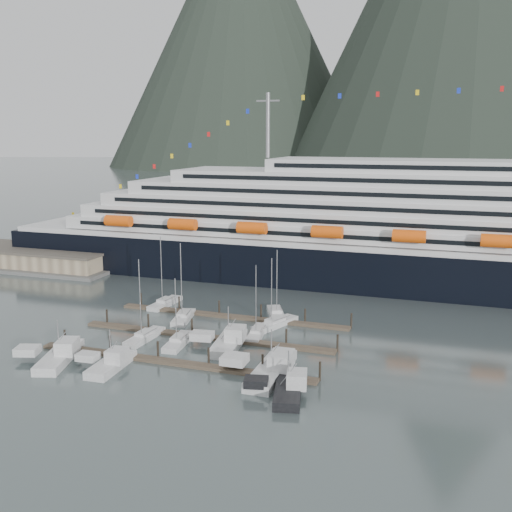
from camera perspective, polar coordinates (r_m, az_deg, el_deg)
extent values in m
plane|color=#4C5A5A|center=(104.80, -3.06, -8.61)|extent=(1600.00, 1600.00, 0.00)
cone|color=black|center=(745.49, -1.41, 19.85)|extent=(340.00, 340.00, 340.00)
cube|color=black|center=(150.04, 13.92, -1.18)|extent=(210.00, 28.00, 12.00)
cube|color=silver|center=(148.80, 14.03, 1.27)|extent=(205.80, 27.44, 1.50)
cube|color=silver|center=(148.04, 16.01, 2.13)|extent=(185.00, 26.00, 3.20)
cube|color=black|center=(135.15, 15.69, 1.37)|extent=(175.75, 0.20, 1.00)
cube|color=silver|center=(147.50, 16.85, 3.31)|extent=(180.00, 25.00, 3.20)
cube|color=black|center=(135.05, 16.62, 2.68)|extent=(171.00, 0.20, 1.00)
cube|color=silver|center=(147.05, 17.70, 4.50)|extent=(172.00, 24.00, 3.20)
cube|color=black|center=(135.06, 17.56, 4.00)|extent=(163.40, 0.20, 1.00)
cube|color=silver|center=(146.69, 18.56, 5.69)|extent=(160.00, 23.00, 3.20)
cube|color=black|center=(135.18, 18.49, 5.32)|extent=(152.00, 0.20, 1.00)
cube|color=silver|center=(146.44, 19.43, 6.84)|extent=(140.00, 22.00, 3.00)
cube|color=black|center=(135.41, 19.43, 6.58)|extent=(133.00, 0.20, 1.00)
cube|color=silver|center=(146.29, 20.29, 7.96)|extent=(95.00, 20.00, 3.00)
cube|color=black|center=(136.24, 20.36, 7.81)|extent=(90.25, 0.20, 1.00)
cylinder|color=gray|center=(153.60, 1.15, 12.33)|extent=(1.00, 1.00, 16.00)
cylinder|color=#FF580D|center=(156.29, -12.95, 3.28)|extent=(7.00, 2.80, 2.80)
cylinder|color=#FF580D|center=(147.60, -7.00, 3.02)|extent=(7.00, 2.80, 2.80)
cylinder|color=#FF580D|center=(140.69, -0.39, 2.69)|extent=(7.00, 2.80, 2.80)
cylinder|color=#FF580D|center=(135.82, 6.79, 2.29)|extent=(7.00, 2.80, 2.80)
cylinder|color=#FF580D|center=(133.23, 14.38, 1.84)|extent=(7.00, 2.80, 2.80)
cylinder|color=#FF580D|center=(133.04, 22.11, 1.34)|extent=(7.00, 2.80, 2.80)
cube|color=#595956|center=(175.90, -19.89, -0.93)|extent=(46.00, 20.00, 1.20)
cube|color=gray|center=(175.47, -19.94, -0.23)|extent=(42.00, 16.00, 5.00)
cube|color=#595147|center=(174.98, -20.00, 0.64)|extent=(43.00, 17.00, 0.60)
cube|color=#45372C|center=(98.19, -8.04, -9.96)|extent=(48.00, 2.00, 0.50)
cylinder|color=black|center=(109.37, -17.73, -7.51)|extent=(0.36, 0.36, 3.20)
cylinder|color=black|center=(104.41, -13.72, -8.19)|extent=(0.36, 0.36, 3.20)
cylinder|color=black|center=(100.02, -9.32, -8.89)|extent=(0.36, 0.36, 3.20)
cylinder|color=black|center=(96.27, -4.53, -9.60)|extent=(0.36, 0.36, 3.20)
cylinder|color=black|center=(93.24, 0.63, -10.27)|extent=(0.36, 0.36, 3.20)
cylinder|color=black|center=(91.01, 6.11, -10.90)|extent=(0.36, 0.36, 3.20)
cube|color=#45372C|center=(109.17, -4.92, -7.66)|extent=(48.00, 2.00, 0.50)
cylinder|color=black|center=(119.44, -14.01, -5.70)|extent=(0.36, 0.36, 3.20)
cylinder|color=black|center=(114.92, -10.21, -6.22)|extent=(0.36, 0.36, 3.20)
cylinder|color=black|center=(110.95, -6.12, -6.74)|extent=(0.36, 0.36, 3.20)
cylinder|color=black|center=(107.58, -1.74, -7.27)|extent=(0.36, 0.36, 3.20)
cylinder|color=black|center=(104.88, 2.90, -7.78)|extent=(0.36, 0.36, 3.20)
cylinder|color=black|center=(102.90, 7.77, -8.26)|extent=(0.36, 0.36, 3.20)
cube|color=#45372C|center=(120.56, -2.40, -5.77)|extent=(48.00, 2.00, 0.50)
cylinder|color=black|center=(130.04, -10.89, -4.16)|extent=(0.36, 0.36, 3.20)
cylinder|color=black|center=(125.90, -7.33, -4.56)|extent=(0.36, 0.36, 3.20)
cylinder|color=black|center=(122.28, -3.53, -4.97)|extent=(0.36, 0.36, 3.20)
cylinder|color=black|center=(119.24, 0.48, -5.38)|extent=(0.36, 0.36, 3.20)
cylinder|color=black|center=(116.81, 4.69, -5.78)|extent=(0.36, 0.36, 3.20)
cylinder|color=black|center=(115.03, 9.06, -6.16)|extent=(0.36, 0.36, 3.20)
cube|color=silver|center=(119.80, -6.93, -5.96)|extent=(4.80, 10.12, 1.52)
cube|color=silver|center=(119.51, -6.94, -5.50)|extent=(2.83, 3.79, 0.87)
cylinder|color=gray|center=(116.74, -7.14, -2.33)|extent=(0.17, 0.17, 14.64)
cube|color=silver|center=(109.85, -10.54, -7.70)|extent=(3.11, 10.33, 1.43)
cube|color=silver|center=(109.56, -10.56, -7.24)|extent=(2.20, 3.67, 0.82)
cylinder|color=gray|center=(106.79, -10.98, -3.98)|extent=(0.16, 0.16, 13.93)
cube|color=silver|center=(106.44, -7.37, -8.22)|extent=(3.82, 10.15, 1.46)
cube|color=silver|center=(106.13, -7.39, -7.74)|extent=(2.47, 3.68, 0.83)
cylinder|color=gray|center=(103.62, -7.65, -5.13)|extent=(0.17, 0.17, 11.18)
cube|color=silver|center=(110.04, 0.10, -7.46)|extent=(3.71, 10.30, 1.28)
cube|color=silver|center=(109.78, 0.10, -7.07)|extent=(2.29, 3.74, 0.73)
cylinder|color=gray|center=(107.06, 0.00, -4.16)|extent=(0.15, 0.15, 12.57)
cube|color=silver|center=(130.32, -8.65, -4.57)|extent=(3.35, 10.55, 1.46)
cube|color=silver|center=(130.06, -8.67, -4.17)|extent=(2.31, 3.77, 0.83)
cylinder|color=gray|center=(127.54, -9.00, -1.31)|extent=(0.17, 0.17, 14.23)
cube|color=silver|center=(121.56, 1.92, -5.62)|extent=(6.50, 9.91, 1.50)
cube|color=silver|center=(121.28, 1.92, -5.18)|extent=(3.34, 3.95, 0.86)
cylinder|color=gray|center=(118.74, 2.00, -2.46)|extent=(0.17, 0.17, 12.84)
cube|color=silver|center=(115.21, 1.83, -6.59)|extent=(6.63, 11.50, 1.50)
cube|color=silver|center=(114.91, 1.83, -6.13)|extent=(3.41, 4.44, 0.86)
cylinder|color=gray|center=(112.39, 1.49, -3.34)|extent=(0.17, 0.17, 12.53)
cube|color=silver|center=(103.34, -18.19, -9.28)|extent=(7.67, 14.25, 2.11)
cube|color=silver|center=(104.78, -20.95, -8.40)|extent=(4.32, 3.94, 1.27)
cube|color=silver|center=(102.18, -17.53, -8.23)|extent=(4.04, 4.81, 2.33)
cube|color=black|center=(101.91, -17.56, -7.78)|extent=(3.76, 4.48, 0.53)
cylinder|color=gray|center=(102.07, -18.33, -7.24)|extent=(0.17, 0.17, 5.28)
cube|color=silver|center=(97.90, -13.61, -10.19)|extent=(4.13, 10.92, 1.95)
cube|color=silver|center=(99.45, -15.72, -9.20)|extent=(3.45, 2.55, 1.17)
cube|color=silver|center=(96.73, -13.10, -9.23)|extent=(2.91, 3.37, 2.15)
cube|color=black|center=(96.46, -13.12, -8.80)|extent=(2.71, 3.15, 0.49)
cylinder|color=gray|center=(96.67, -13.71, -8.23)|extent=(0.16, 0.16, 4.88)
cube|color=silver|center=(92.93, 1.46, -11.05)|extent=(4.22, 15.71, 2.24)
cube|color=silver|center=(94.17, -2.05, -9.80)|extent=(3.85, 3.49, 1.34)
cube|color=silver|center=(91.69, 2.42, -9.88)|extent=(3.19, 4.74, 2.46)
cube|color=black|center=(91.37, 2.42, -9.36)|extent=(2.96, 4.42, 0.56)
cylinder|color=gray|center=(91.43, 1.47, -8.66)|extent=(0.18, 0.18, 5.59)
cube|color=black|center=(86.69, 3.08, -12.78)|extent=(6.17, 12.47, 2.00)
cube|color=black|center=(86.52, 0.02, -11.92)|extent=(3.89, 3.32, 1.20)
cube|color=silver|center=(85.87, 3.91, -11.62)|extent=(3.52, 4.12, 2.19)
cube|color=black|center=(85.56, 3.92, -11.13)|extent=(3.28, 3.85, 0.50)
cylinder|color=gray|center=(85.26, 3.11, -10.55)|extent=(0.16, 0.16, 4.99)
cube|color=silver|center=(104.18, -2.63, -8.52)|extent=(5.70, 12.79, 2.25)
cube|color=silver|center=(104.86, -5.15, -7.59)|extent=(4.15, 3.22, 1.35)
cube|color=silver|center=(103.16, -1.97, -7.41)|extent=(3.62, 4.10, 2.47)
cube|color=black|center=(102.88, -1.98, -6.93)|extent=(3.37, 3.83, 0.56)
cylinder|color=gray|center=(102.84, -2.65, -6.35)|extent=(0.18, 0.18, 5.61)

